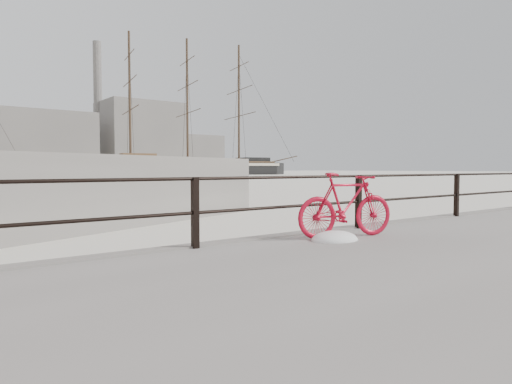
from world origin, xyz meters
TOP-DOWN VIEW (x-y plane):
  - ground at (0.00, 0.00)m, footprint 400.00×400.00m
  - guardrail at (0.00, -0.15)m, footprint 28.00×0.10m
  - bicycle at (-4.54, -0.76)m, footprint 1.76×0.71m
  - barque_black at (39.11, 83.17)m, footprint 56.75×28.38m
  - industrial_west at (20.00, 140.00)m, footprint 32.00×18.00m
  - industrial_mid at (55.00, 145.00)m, footprint 26.00×20.00m
  - industrial_east at (78.00, 150.00)m, footprint 20.00×16.00m
  - smokestack at (42.00, 150.00)m, footprint 2.80×2.80m

SIDE VIEW (x-z plane):
  - ground at x=0.00m, z-range 0.00..0.00m
  - barque_black at x=39.11m, z-range -15.56..15.56m
  - guardrail at x=0.00m, z-range 0.35..1.35m
  - bicycle at x=-4.54m, z-range 0.35..1.41m
  - industrial_east at x=78.00m, z-range 0.00..14.00m
  - industrial_west at x=20.00m, z-range 0.00..18.00m
  - industrial_mid at x=55.00m, z-range 0.00..24.00m
  - smokestack at x=42.00m, z-range 0.00..44.00m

